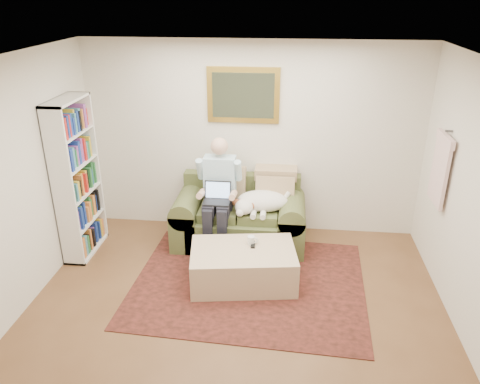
% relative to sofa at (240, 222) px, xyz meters
% --- Properties ---
extents(room_shell, '(4.51, 5.00, 2.61)m').
position_rel_sofa_xyz_m(room_shell, '(0.12, -1.68, 1.00)').
color(room_shell, brown).
rests_on(room_shell, ground).
extents(rug, '(2.75, 2.25, 0.01)m').
position_rel_sofa_xyz_m(rug, '(0.21, -0.97, -0.29)').
color(rug, black).
rests_on(rug, room_shell).
extents(sofa, '(1.72, 0.88, 1.03)m').
position_rel_sofa_xyz_m(sofa, '(0.00, 0.00, 0.00)').
color(sofa, brown).
rests_on(sofa, room_shell).
extents(seated_man, '(0.57, 0.81, 1.45)m').
position_rel_sofa_xyz_m(seated_man, '(-0.26, -0.16, 0.43)').
color(seated_man, '#8CC7D8').
rests_on(seated_man, sofa).
extents(laptop, '(0.33, 0.26, 0.24)m').
position_rel_sofa_xyz_m(laptop, '(-0.26, -0.23, 0.46)').
color(laptop, black).
rests_on(laptop, seated_man).
extents(sleeping_dog, '(0.71, 0.45, 0.26)m').
position_rel_sofa_xyz_m(sleeping_dog, '(0.31, -0.09, 0.36)').
color(sleeping_dog, white).
rests_on(sleeping_dog, sofa).
extents(ottoman, '(1.29, 0.93, 0.43)m').
position_rel_sofa_xyz_m(ottoman, '(0.15, -0.95, -0.08)').
color(ottoman, '#D0B58B').
rests_on(ottoman, room_shell).
extents(coffee_mug, '(0.08, 0.08, 0.10)m').
position_rel_sofa_xyz_m(coffee_mug, '(0.22, -0.80, 0.18)').
color(coffee_mug, white).
rests_on(coffee_mug, ottoman).
extents(tv_remote, '(0.06, 0.15, 0.02)m').
position_rel_sofa_xyz_m(tv_remote, '(0.25, -0.83, 0.14)').
color(tv_remote, black).
rests_on(tv_remote, ottoman).
extents(bookshelf, '(0.28, 0.80, 2.00)m').
position_rel_sofa_xyz_m(bookshelf, '(-1.98, -0.43, 0.70)').
color(bookshelf, white).
rests_on(bookshelf, room_shell).
extents(wall_mirror, '(0.94, 0.04, 0.72)m').
position_rel_sofa_xyz_m(wall_mirror, '(-0.00, 0.44, 1.60)').
color(wall_mirror, gold).
rests_on(wall_mirror, room_shell).
extents(hanging_shirt, '(0.06, 0.52, 0.90)m').
position_rel_sofa_xyz_m(hanging_shirt, '(2.31, -0.43, 1.05)').
color(hanging_shirt, beige).
rests_on(hanging_shirt, room_shell).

